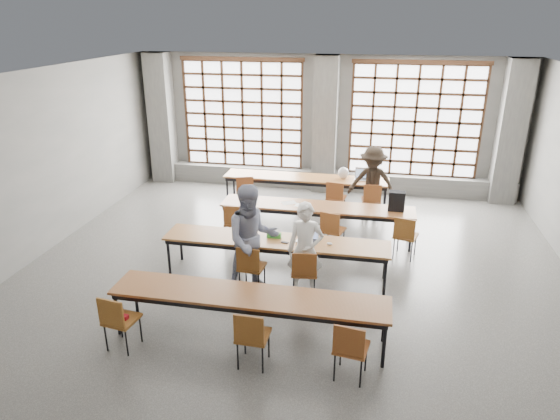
% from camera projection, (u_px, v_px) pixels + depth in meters
% --- Properties ---
extents(floor, '(11.00, 11.00, 0.00)m').
position_uv_depth(floor, '(288.00, 285.00, 8.74)').
color(floor, '#4B4C49').
rests_on(floor, ground).
extents(ceiling, '(11.00, 11.00, 0.00)m').
position_uv_depth(ceiling, '(290.00, 81.00, 7.45)').
color(ceiling, silver).
rests_on(ceiling, floor).
extents(wall_back, '(10.00, 0.00, 10.00)m').
position_uv_depth(wall_back, '(326.00, 123.00, 13.11)').
color(wall_back, '#5A5A58').
rests_on(wall_back, floor).
extents(wall_left, '(0.00, 11.00, 11.00)m').
position_uv_depth(wall_left, '(17.00, 173.00, 9.00)').
color(wall_left, '#5A5A58').
rests_on(wall_left, floor).
extents(column_left, '(0.60, 0.55, 3.50)m').
position_uv_depth(column_left, '(162.00, 119.00, 13.67)').
color(column_left, '#50504D').
rests_on(column_left, floor).
extents(column_mid, '(0.60, 0.55, 3.50)m').
position_uv_depth(column_mid, '(325.00, 125.00, 12.86)').
color(column_mid, '#50504D').
rests_on(column_mid, floor).
extents(column_right, '(0.60, 0.55, 3.50)m').
position_uv_depth(column_right, '(511.00, 133.00, 12.04)').
color(column_right, '#50504D').
rests_on(column_right, floor).
extents(window_left, '(3.32, 0.12, 3.00)m').
position_uv_depth(window_left, '(243.00, 115.00, 13.39)').
color(window_left, white).
rests_on(window_left, wall_back).
extents(window_right, '(3.32, 0.12, 3.00)m').
position_uv_depth(window_right, '(415.00, 122.00, 12.58)').
color(window_right, white).
rests_on(window_right, wall_back).
extents(sill_ledge, '(9.80, 0.35, 0.50)m').
position_uv_depth(sill_ledge, '(324.00, 180.00, 13.48)').
color(sill_ledge, '#50504D').
rests_on(sill_ledge, floor).
extents(desk_row_a, '(4.00, 0.70, 0.73)m').
position_uv_depth(desk_row_a, '(306.00, 180.00, 12.17)').
color(desk_row_a, brown).
rests_on(desk_row_a, floor).
extents(desk_row_b, '(4.00, 0.70, 0.73)m').
position_uv_depth(desk_row_b, '(317.00, 209.00, 10.36)').
color(desk_row_b, brown).
rests_on(desk_row_b, floor).
extents(desk_row_c, '(4.00, 0.70, 0.73)m').
position_uv_depth(desk_row_c, '(276.00, 243.00, 8.81)').
color(desk_row_c, brown).
rests_on(desk_row_c, floor).
extents(desk_row_d, '(4.00, 0.70, 0.73)m').
position_uv_depth(desk_row_d, '(249.00, 298.00, 7.10)').
color(desk_row_d, brown).
rests_on(desk_row_d, floor).
extents(chair_back_left, '(0.53, 0.53, 0.88)m').
position_uv_depth(chair_back_left, '(245.00, 189.00, 11.89)').
color(chair_back_left, brown).
rests_on(chair_back_left, floor).
extents(chair_back_mid, '(0.47, 0.47, 0.88)m').
position_uv_depth(chair_back_mid, '(336.00, 195.00, 11.50)').
color(chair_back_mid, brown).
rests_on(chair_back_mid, floor).
extents(chair_back_right, '(0.47, 0.47, 0.88)m').
position_uv_depth(chair_back_right, '(372.00, 198.00, 11.35)').
color(chair_back_right, brown).
rests_on(chair_back_right, floor).
extents(chair_mid_left, '(0.45, 0.45, 0.88)m').
position_uv_depth(chair_mid_left, '(235.00, 220.00, 10.12)').
color(chair_mid_left, brown).
rests_on(chair_mid_left, floor).
extents(chair_mid_centre, '(0.52, 0.52, 0.88)m').
position_uv_depth(chair_mid_centre, '(332.00, 227.00, 9.77)').
color(chair_mid_centre, brown).
rests_on(chair_mid_centre, floor).
extents(chair_mid_right, '(0.51, 0.52, 0.88)m').
position_uv_depth(chair_mid_right, '(405.00, 233.00, 9.51)').
color(chair_mid_right, brown).
rests_on(chair_mid_right, floor).
extents(chair_front_left, '(0.45, 0.45, 0.88)m').
position_uv_depth(chair_front_left, '(250.00, 264.00, 8.34)').
color(chair_front_left, brown).
rests_on(chair_front_left, floor).
extents(chair_front_right, '(0.47, 0.47, 0.88)m').
position_uv_depth(chair_front_right, '(304.00, 269.00, 8.17)').
color(chair_front_right, brown).
rests_on(chair_front_right, floor).
extents(chair_near_left, '(0.47, 0.48, 0.88)m').
position_uv_depth(chair_near_left, '(117.00, 317.00, 6.88)').
color(chair_near_left, brown).
rests_on(chair_near_left, floor).
extents(chair_near_mid, '(0.43, 0.43, 0.88)m').
position_uv_depth(chair_near_mid, '(251.00, 333.00, 6.53)').
color(chair_near_mid, brown).
rests_on(chair_near_mid, floor).
extents(chair_near_right, '(0.48, 0.48, 0.88)m').
position_uv_depth(chair_near_right, '(350.00, 345.00, 6.30)').
color(chair_near_right, maroon).
rests_on(chair_near_right, floor).
extents(student_male, '(0.62, 0.43, 1.64)m').
position_uv_depth(student_male, '(305.00, 250.00, 8.19)').
color(student_male, white).
rests_on(student_male, floor).
extents(student_female, '(1.13, 1.04, 1.88)m').
position_uv_depth(student_female, '(252.00, 239.00, 8.31)').
color(student_female, navy).
rests_on(student_female, floor).
extents(student_back, '(1.18, 0.79, 1.69)m').
position_uv_depth(student_back, '(372.00, 183.00, 11.35)').
color(student_back, black).
rests_on(student_back, floor).
extents(laptop_front, '(0.40, 0.35, 0.26)m').
position_uv_depth(laptop_front, '(308.00, 236.00, 8.76)').
color(laptop_front, silver).
rests_on(laptop_front, desk_row_c).
extents(laptop_back, '(0.37, 0.31, 0.26)m').
position_uv_depth(laptop_back, '(362.00, 177.00, 11.97)').
color(laptop_back, '#B7B7BC').
rests_on(laptop_back, desk_row_a).
extents(mouse, '(0.10, 0.07, 0.04)m').
position_uv_depth(mouse, '(330.00, 244.00, 8.59)').
color(mouse, white).
rests_on(mouse, desk_row_c).
extents(green_box, '(0.25, 0.09, 0.09)m').
position_uv_depth(green_box, '(274.00, 235.00, 8.85)').
color(green_box, '#2E852B').
rests_on(green_box, desk_row_c).
extents(phone, '(0.14, 0.08, 0.01)m').
position_uv_depth(phone, '(285.00, 242.00, 8.66)').
color(phone, black).
rests_on(phone, desk_row_c).
extents(paper_sheet_a, '(0.36, 0.33, 0.00)m').
position_uv_depth(paper_sheet_a, '(289.00, 203.00, 10.49)').
color(paper_sheet_a, silver).
rests_on(paper_sheet_a, desk_row_b).
extents(paper_sheet_b, '(0.32, 0.25, 0.00)m').
position_uv_depth(paper_sheet_b, '(302.00, 205.00, 10.34)').
color(paper_sheet_b, white).
rests_on(paper_sheet_b, desk_row_b).
extents(backpack, '(0.32, 0.20, 0.40)m').
position_uv_depth(backpack, '(397.00, 201.00, 10.02)').
color(backpack, black).
rests_on(backpack, desk_row_b).
extents(plastic_bag, '(0.27, 0.22, 0.29)m').
position_uv_depth(plastic_bag, '(343.00, 173.00, 11.97)').
color(plastic_bag, silver).
rests_on(plastic_bag, desk_row_a).
extents(red_pouch, '(0.21, 0.11, 0.06)m').
position_uv_depth(red_pouch, '(121.00, 316.00, 6.96)').
color(red_pouch, '#A2141D').
rests_on(red_pouch, chair_near_left).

